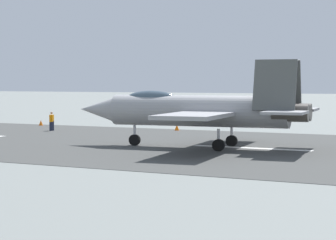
% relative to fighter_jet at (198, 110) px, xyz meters
% --- Properties ---
extents(ground_plane, '(400.00, 400.00, 0.00)m').
position_rel_fighter_jet_xyz_m(ground_plane, '(-4.08, -1.29, -2.49)').
color(ground_plane, slate).
extents(runway_strip, '(240.00, 26.00, 0.02)m').
position_rel_fighter_jet_xyz_m(runway_strip, '(-4.09, -1.29, -2.48)').
color(runway_strip, '#424342').
rests_on(runway_strip, ground).
extents(fighter_jet, '(16.28, 14.41, 5.69)m').
position_rel_fighter_jet_xyz_m(fighter_jet, '(0.00, 0.00, 0.00)').
color(fighter_jet, '#959599').
rests_on(fighter_jet, ground).
extents(crew_person, '(0.40, 0.67, 1.70)m').
position_rel_fighter_jet_xyz_m(crew_person, '(17.54, -7.91, -1.64)').
color(crew_person, '#1E2338').
rests_on(crew_person, ground).
extents(marker_cone_mid, '(0.44, 0.44, 0.55)m').
position_rel_fighter_jet_xyz_m(marker_cone_mid, '(7.77, -13.05, -2.21)').
color(marker_cone_mid, orange).
rests_on(marker_cone_mid, ground).
extents(marker_cone_far, '(0.44, 0.44, 0.55)m').
position_rel_fighter_jet_xyz_m(marker_cone_far, '(22.66, -13.05, -2.21)').
color(marker_cone_far, orange).
rests_on(marker_cone_far, ground).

